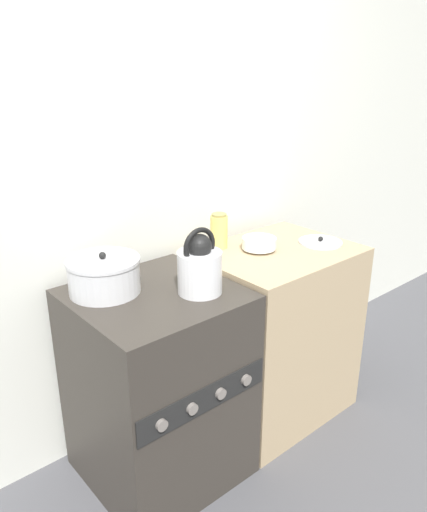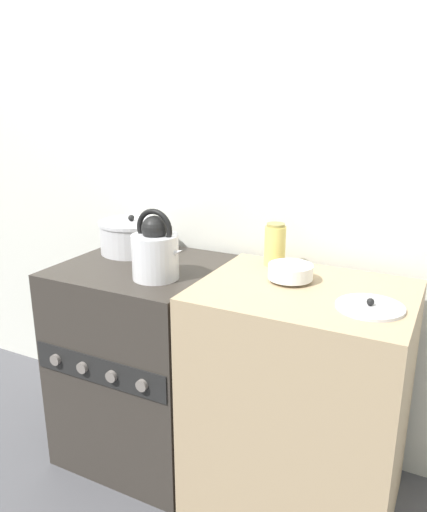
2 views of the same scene
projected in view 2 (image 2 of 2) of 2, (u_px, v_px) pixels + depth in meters
The scene contains 9 objects.
ground_plane at pixel (108, 487), 2.04m from camera, with size 12.00×12.00×0.00m, color #4C4C51.
wall_back at pixel (186, 161), 2.25m from camera, with size 7.00×0.06×2.50m.
stove at pixel (146, 360), 2.17m from camera, with size 0.63×0.63×0.87m.
counter at pixel (299, 401), 1.85m from camera, with size 0.74×0.58×0.89m.
kettle at pixel (155, 251), 1.85m from camera, with size 0.21×0.18×0.27m.
cooking_pot at pixel (132, 236), 2.19m from camera, with size 0.29×0.29×0.17m.
enamel_bowl at pixel (290, 272), 1.78m from camera, with size 0.16×0.16×0.06m.
storage_jar at pixel (275, 245), 1.95m from camera, with size 0.08×0.08×0.17m.
loose_pot_lid at pixel (370, 307), 1.56m from camera, with size 0.21×0.21×0.03m.
Camera 2 is at (1.14, -1.29, 1.50)m, focal length 35.00 mm.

